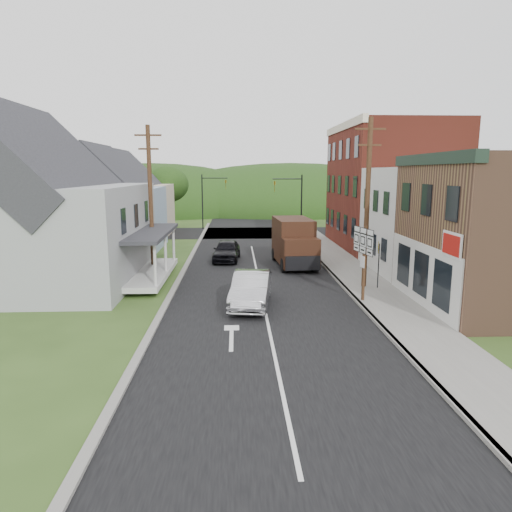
{
  "coord_description": "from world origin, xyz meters",
  "views": [
    {
      "loc": [
        -1.28,
        -20.24,
        6.22
      ],
      "look_at": [
        -0.33,
        1.6,
        2.2
      ],
      "focal_mm": 32.0,
      "sensor_mm": 36.0,
      "label": 1
    }
  ],
  "objects": [
    {
      "name": "tree_left_c",
      "position": [
        -19.0,
        20.0,
        5.94
      ],
      "size": [
        5.8,
        5.8,
        8.41
      ],
      "color": "#382616",
      "rests_on": "ground"
    },
    {
      "name": "house_cream",
      "position": [
        -11.5,
        26.0,
        3.69
      ],
      "size": [
        7.14,
        8.16,
        7.28
      ],
      "color": "#C0AD94",
      "rests_on": "ground"
    },
    {
      "name": "house_blue",
      "position": [
        -11.0,
        17.0,
        3.69
      ],
      "size": [
        7.14,
        8.16,
        7.28
      ],
      "color": "#8596B5",
      "rests_on": "ground"
    },
    {
      "name": "storefront_red",
      "position": [
        11.3,
        17.0,
        5.0
      ],
      "size": [
        8.0,
        12.0,
        10.0
      ],
      "primitive_type": "cube",
      "color": "maroon",
      "rests_on": "ground"
    },
    {
      "name": "tree_left_b",
      "position": [
        -17.0,
        12.0,
        4.88
      ],
      "size": [
        4.8,
        4.8,
        6.94
      ],
      "color": "#382616",
      "rests_on": "ground"
    },
    {
      "name": "ground",
      "position": [
        0.0,
        0.0,
        0.0
      ],
      "size": [
        120.0,
        120.0,
        0.0
      ],
      "primitive_type": "plane",
      "color": "#2D4719",
      "rests_on": "ground"
    },
    {
      "name": "traffic_signal_right",
      "position": [
        4.3,
        23.5,
        3.76
      ],
      "size": [
        2.87,
        0.2,
        6.0
      ],
      "color": "black",
      "rests_on": "ground"
    },
    {
      "name": "road",
      "position": [
        0.0,
        10.0,
        0.0
      ],
      "size": [
        9.0,
        90.0,
        0.02
      ],
      "primitive_type": "cube",
      "color": "black",
      "rests_on": "ground"
    },
    {
      "name": "forested_ridge",
      "position": [
        0.0,
        55.0,
        0.0
      ],
      "size": [
        90.0,
        30.0,
        16.0
      ],
      "primitive_type": "ellipsoid",
      "color": "black",
      "rests_on": "ground"
    },
    {
      "name": "utility_pole_right",
      "position": [
        5.6,
        3.5,
        4.66
      ],
      "size": [
        1.6,
        0.26,
        9.0
      ],
      "color": "#472D19",
      "rests_on": "ground"
    },
    {
      "name": "route_sign_cluster",
      "position": [
        4.75,
        0.8,
        2.46
      ],
      "size": [
        0.4,
        2.02,
        3.57
      ],
      "rotation": [
        0.0,
        0.0,
        0.16
      ],
      "color": "#472D19",
      "rests_on": "sidewalk_right"
    },
    {
      "name": "storefront_white",
      "position": [
        11.3,
        7.5,
        3.25
      ],
      "size": [
        8.0,
        7.0,
        6.5
      ],
      "primitive_type": "cube",
      "color": "silver",
      "rests_on": "ground"
    },
    {
      "name": "curb_right",
      "position": [
        4.55,
        8.0,
        0.07
      ],
      "size": [
        0.2,
        55.0,
        0.15
      ],
      "primitive_type": "cube",
      "color": "slate",
      "rests_on": "ground"
    },
    {
      "name": "house_gray",
      "position": [
        -12.0,
        6.0,
        4.23
      ],
      "size": [
        10.2,
        12.24,
        8.35
      ],
      "color": "#949699",
      "rests_on": "ground"
    },
    {
      "name": "storefront_tan",
      "position": [
        11.3,
        0.0,
        3.5
      ],
      "size": [
        8.0,
        8.0,
        7.0
      ],
      "primitive_type": "cube",
      "color": "brown",
      "rests_on": "ground"
    },
    {
      "name": "cross_road",
      "position": [
        0.0,
        27.0,
        0.0
      ],
      "size": [
        60.0,
        9.0,
        0.02
      ],
      "primitive_type": "cube",
      "color": "black",
      "rests_on": "ground"
    },
    {
      "name": "warning_sign",
      "position": [
        6.21,
        3.1,
        1.77
      ],
      "size": [
        0.22,
        0.68,
        2.54
      ],
      "rotation": [
        0.0,
        0.0,
        -0.29
      ],
      "color": "black",
      "rests_on": "sidewalk_right"
    },
    {
      "name": "tree_left_d",
      "position": [
        -9.0,
        32.0,
        4.88
      ],
      "size": [
        4.8,
        4.8,
        6.94
      ],
      "color": "#382616",
      "rests_on": "ground"
    },
    {
      "name": "sidewalk_right",
      "position": [
        5.9,
        8.0,
        0.07
      ],
      "size": [
        2.8,
        55.0,
        0.15
      ],
      "primitive_type": "cube",
      "color": "slate",
      "rests_on": "ground"
    },
    {
      "name": "curb_left",
      "position": [
        -4.65,
        8.0,
        0.06
      ],
      "size": [
        0.3,
        55.0,
        0.12
      ],
      "primitive_type": "cube",
      "color": "slate",
      "rests_on": "ground"
    },
    {
      "name": "traffic_signal_left",
      "position": [
        -4.3,
        30.5,
        3.76
      ],
      "size": [
        2.87,
        0.2,
        6.0
      ],
      "color": "black",
      "rests_on": "ground"
    },
    {
      "name": "dark_sedan",
      "position": [
        -1.98,
        11.78,
        0.74
      ],
      "size": [
        2.09,
        4.46,
        1.47
      ],
      "primitive_type": "imported",
      "rotation": [
        0.0,
        0.0,
        -0.08
      ],
      "color": "black",
      "rests_on": "ground"
    },
    {
      "name": "utility_pole_left",
      "position": [
        -6.5,
        8.0,
        4.66
      ],
      "size": [
        1.6,
        0.26,
        9.0
      ],
      "color": "#472D19",
      "rests_on": "ground"
    },
    {
      "name": "delivery_van",
      "position": [
        2.59,
        9.84,
        1.6
      ],
      "size": [
        2.65,
        5.77,
        3.15
      ],
      "rotation": [
        0.0,
        0.0,
        0.06
      ],
      "color": "black",
      "rests_on": "ground"
    },
    {
      "name": "silver_sedan",
      "position": [
        -0.6,
        0.58,
        0.79
      ],
      "size": [
        2.27,
        4.95,
        1.57
      ],
      "primitive_type": "imported",
      "rotation": [
        0.0,
        0.0,
        -0.13
      ],
      "color": "silver",
      "rests_on": "ground"
    }
  ]
}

